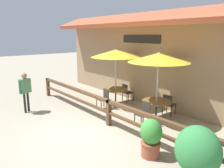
# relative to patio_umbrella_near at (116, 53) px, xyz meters

# --- Properties ---
(ground_plane) EXTENTS (60.00, 60.00, 0.00)m
(ground_plane) POSITION_rel_patio_umbrella_near_xyz_m (1.64, -2.79, -2.38)
(ground_plane) COLOR #9E937F
(building_facade) EXTENTS (14.28, 1.49, 4.23)m
(building_facade) POSITION_rel_patio_umbrella_near_xyz_m (1.64, 1.31, -0.22)
(building_facade) COLOR #997A56
(building_facade) RESTS_ON ground
(patio_railing) EXTENTS (10.40, 0.14, 0.95)m
(patio_railing) POSITION_rel_patio_umbrella_near_xyz_m (1.64, -1.74, -1.69)
(patio_railing) COLOR brown
(patio_railing) RESTS_ON ground
(patio_umbrella_near) EXTENTS (2.24, 2.24, 2.59)m
(patio_umbrella_near) POSITION_rel_patio_umbrella_near_xyz_m (0.00, 0.00, 0.00)
(patio_umbrella_near) COLOR #B7B2A8
(patio_umbrella_near) RESTS_ON ground
(dining_table_near) EXTENTS (1.10, 1.10, 0.76)m
(dining_table_near) POSITION_rel_patio_umbrella_near_xyz_m (0.00, 0.00, -1.77)
(dining_table_near) COLOR brown
(dining_table_near) RESTS_ON ground
(chair_near_streetside) EXTENTS (0.46, 0.46, 0.87)m
(chair_near_streetside) POSITION_rel_patio_umbrella_near_xyz_m (0.08, -0.76, -1.89)
(chair_near_streetside) COLOR #332D28
(chair_near_streetside) RESTS_ON ground
(chair_near_wallside) EXTENTS (0.47, 0.47, 0.87)m
(chair_near_wallside) POSITION_rel_patio_umbrella_near_xyz_m (-0.04, 0.76, -1.89)
(chair_near_wallside) COLOR #332D28
(chair_near_wallside) RESTS_ON ground
(patio_umbrella_middle) EXTENTS (2.24, 2.24, 2.59)m
(patio_umbrella_middle) POSITION_rel_patio_umbrella_near_xyz_m (2.40, -0.04, 0.00)
(patio_umbrella_middle) COLOR #B7B2A8
(patio_umbrella_middle) RESTS_ON ground
(dining_table_middle) EXTENTS (1.10, 1.10, 0.76)m
(dining_table_middle) POSITION_rel_patio_umbrella_near_xyz_m (2.40, -0.04, -1.77)
(dining_table_middle) COLOR brown
(dining_table_middle) RESTS_ON ground
(chair_middle_streetside) EXTENTS (0.44, 0.44, 0.87)m
(chair_middle_streetside) POSITION_rel_patio_umbrella_near_xyz_m (2.45, -0.81, -1.89)
(chair_middle_streetside) COLOR #332D28
(chair_middle_streetside) RESTS_ON ground
(chair_middle_wallside) EXTENTS (0.48, 0.48, 0.87)m
(chair_middle_wallside) POSITION_rel_patio_umbrella_near_xyz_m (2.41, 0.73, -1.89)
(chair_middle_wallside) COLOR #332D28
(chair_middle_wallside) RESTS_ON ground
(potted_plant_corner_fern) EXTENTS (0.99, 0.89, 1.33)m
(potted_plant_corner_fern) POSITION_rel_patio_umbrella_near_xyz_m (5.30, -2.27, -1.66)
(potted_plant_corner_fern) COLOR #9E4C33
(potted_plant_corner_fern) RESTS_ON ground
(potted_plant_small_flowering) EXTENTS (0.60, 0.54, 1.06)m
(potted_plant_small_flowering) POSITION_rel_patio_umbrella_near_xyz_m (3.96, -2.20, -1.83)
(potted_plant_small_flowering) COLOR #9E4C33
(potted_plant_small_flowering) RESTS_ON ground
(pedestrian) EXTENTS (0.34, 0.56, 1.67)m
(pedestrian) POSITION_rel_patio_umbrella_near_xyz_m (-1.66, -3.51, -1.31)
(pedestrian) COLOR black
(pedestrian) RESTS_ON ground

